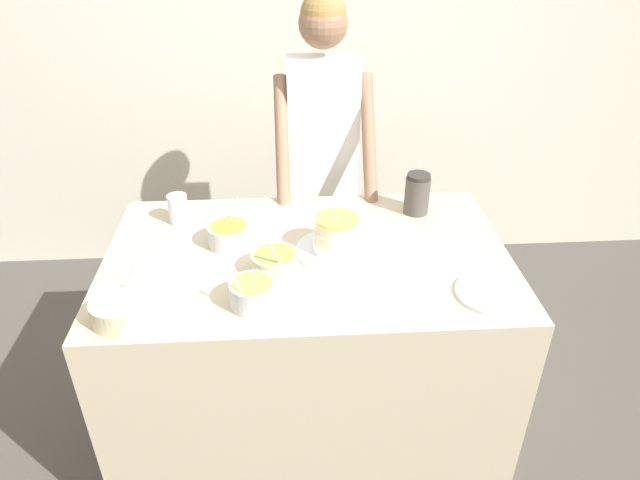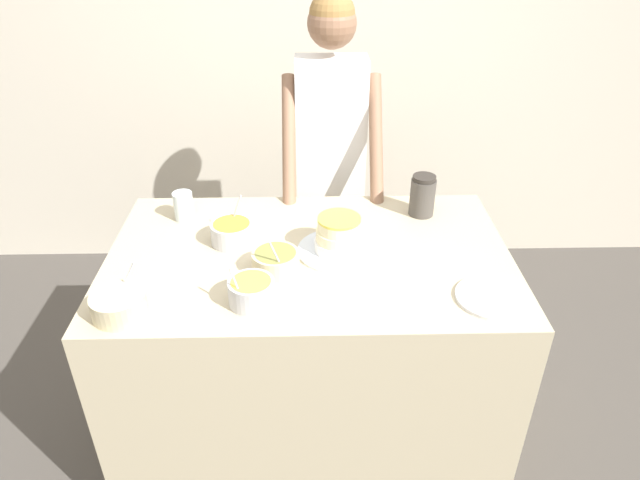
# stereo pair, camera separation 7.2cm
# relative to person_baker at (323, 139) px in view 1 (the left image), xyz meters

# --- Properties ---
(wall_back) EXTENTS (10.00, 0.05, 2.60)m
(wall_back) POSITION_rel_person_baker_xyz_m (-0.11, 0.80, 0.18)
(wall_back) COLOR beige
(wall_back) RESTS_ON ground_plane
(counter) EXTENTS (1.51, 0.93, 0.95)m
(counter) POSITION_rel_person_baker_xyz_m (-0.11, -0.74, -0.64)
(counter) COLOR #C6B793
(counter) RESTS_ON ground_plane
(person_baker) EXTENTS (0.44, 0.48, 1.77)m
(person_baker) POSITION_rel_person_baker_xyz_m (0.00, 0.00, 0.00)
(person_baker) COLOR #2D2D38
(person_baker) RESTS_ON ground_plane
(cake) EXTENTS (0.31, 0.31, 0.15)m
(cake) POSITION_rel_person_baker_xyz_m (0.00, -0.72, -0.11)
(cake) COLOR silver
(cake) RESTS_ON counter
(frosting_bowl_olive) EXTENTS (0.17, 0.17, 0.16)m
(frosting_bowl_olive) POSITION_rel_person_baker_xyz_m (-0.23, -0.84, -0.12)
(frosting_bowl_olive) COLOR beige
(frosting_bowl_olive) RESTS_ON counter
(frosting_bowl_orange) EXTENTS (0.16, 0.16, 0.18)m
(frosting_bowl_orange) POSITION_rel_person_baker_xyz_m (-0.40, -0.65, -0.12)
(frosting_bowl_orange) COLOR silver
(frosting_bowl_orange) RESTS_ON counter
(frosting_bowl_yellow) EXTENTS (0.15, 0.15, 0.15)m
(frosting_bowl_yellow) POSITION_rel_person_baker_xyz_m (-0.30, -1.03, -0.12)
(frosting_bowl_yellow) COLOR silver
(frosting_bowl_yellow) RESTS_ON counter
(frosting_bowl_white) EXTENTS (0.17, 0.17, 0.17)m
(frosting_bowl_white) POSITION_rel_person_baker_xyz_m (-0.71, -1.09, -0.12)
(frosting_bowl_white) COLOR beige
(frosting_bowl_white) RESTS_ON counter
(drinking_glass) EXTENTS (0.08, 0.08, 0.12)m
(drinking_glass) POSITION_rel_person_baker_xyz_m (-0.62, -0.46, -0.11)
(drinking_glass) COLOR silver
(drinking_glass) RESTS_ON counter
(ceramic_plate) EXTENTS (0.24, 0.24, 0.01)m
(ceramic_plate) POSITION_rel_person_baker_xyz_m (0.50, -1.03, -0.16)
(ceramic_plate) COLOR silver
(ceramic_plate) RESTS_ON counter
(stoneware_jar) EXTENTS (0.10, 0.10, 0.17)m
(stoneware_jar) POSITION_rel_person_baker_xyz_m (0.36, -0.44, -0.08)
(stoneware_jar) COLOR #4C4742
(stoneware_jar) RESTS_ON counter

